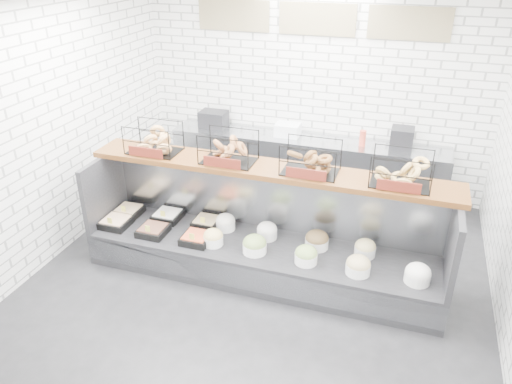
% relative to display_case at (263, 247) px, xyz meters
% --- Properties ---
extents(ground, '(5.50, 5.50, 0.00)m').
position_rel_display_case_xyz_m(ground, '(0.00, -0.34, -0.33)').
color(ground, black).
rests_on(ground, ground).
extents(room_shell, '(5.02, 5.51, 3.01)m').
position_rel_display_case_xyz_m(room_shell, '(0.00, 0.26, 1.73)').
color(room_shell, white).
rests_on(room_shell, ground).
extents(display_case, '(4.00, 0.90, 1.20)m').
position_rel_display_case_xyz_m(display_case, '(0.00, 0.00, 0.00)').
color(display_case, black).
rests_on(display_case, ground).
extents(bagel_shelf, '(4.10, 0.50, 0.40)m').
position_rel_display_case_xyz_m(bagel_shelf, '(0.01, 0.18, 1.04)').
color(bagel_shelf, '#44240E').
rests_on(bagel_shelf, display_case).
extents(prep_counter, '(4.00, 0.60, 1.20)m').
position_rel_display_case_xyz_m(prep_counter, '(-0.00, 2.09, 0.14)').
color(prep_counter, '#93969B').
rests_on(prep_counter, ground).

